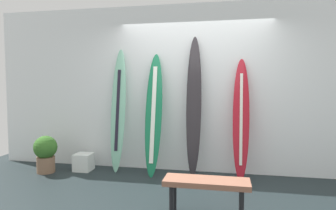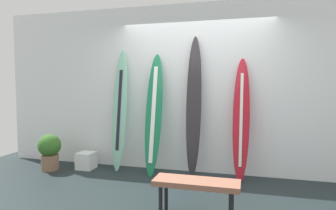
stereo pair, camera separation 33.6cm
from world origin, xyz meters
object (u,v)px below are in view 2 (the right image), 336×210
surfboard_emerald (154,114)px  bench (196,186)px  surfboard_seafoam (120,111)px  surfboard_charcoal (194,106)px  potted_plant (50,150)px  surfboard_crimson (241,119)px  display_block_left (86,161)px

surfboard_emerald → bench: 1.84m
surfboard_seafoam → surfboard_charcoal: surfboard_charcoal is taller
surfboard_charcoal → potted_plant: surfboard_charcoal is taller
surfboard_charcoal → bench: 1.73m
potted_plant → bench: size_ratio=0.66×
surfboard_charcoal → bench: size_ratio=2.40×
surfboard_crimson → display_block_left: surfboard_crimson is taller
surfboard_emerald → display_block_left: surfboard_emerald is taller
surfboard_emerald → surfboard_crimson: 1.38m
display_block_left → potted_plant: bearing=-157.8°
surfboard_emerald → potted_plant: size_ratio=3.21×
surfboard_seafoam → bench: size_ratio=2.21×
surfboard_seafoam → surfboard_charcoal: size_ratio=0.92×
bench → surfboard_emerald: bearing=123.6°
surfboard_crimson → display_block_left: bearing=-178.0°
surfboard_crimson → display_block_left: size_ratio=6.48×
surfboard_emerald → display_block_left: bearing=-178.2°
surfboard_crimson → potted_plant: bearing=-174.2°
potted_plant → bench: (2.75, -1.17, 0.03)m
surfboard_charcoal → potted_plant: size_ratio=3.65×
display_block_left → surfboard_charcoal: bearing=3.9°
surfboard_seafoam → bench: (1.59, -1.52, -0.65)m
surfboard_crimson → bench: bearing=-105.9°
surfboard_crimson → potted_plant: surfboard_crimson is taller
surfboard_charcoal → display_block_left: (-1.87, -0.13, -0.98)m
surfboard_emerald → display_block_left: size_ratio=6.83×
surfboard_emerald → surfboard_charcoal: bearing=7.9°
surfboard_crimson → potted_plant: size_ratio=3.05×
surfboard_seafoam → potted_plant: surfboard_seafoam is taller
surfboard_seafoam → surfboard_charcoal: 1.28m
surfboard_charcoal → display_block_left: size_ratio=7.75×
surfboard_charcoal → surfboard_emerald: bearing=-172.1°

